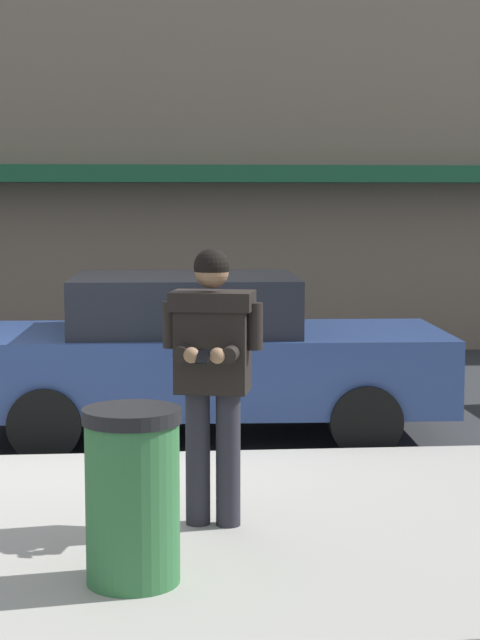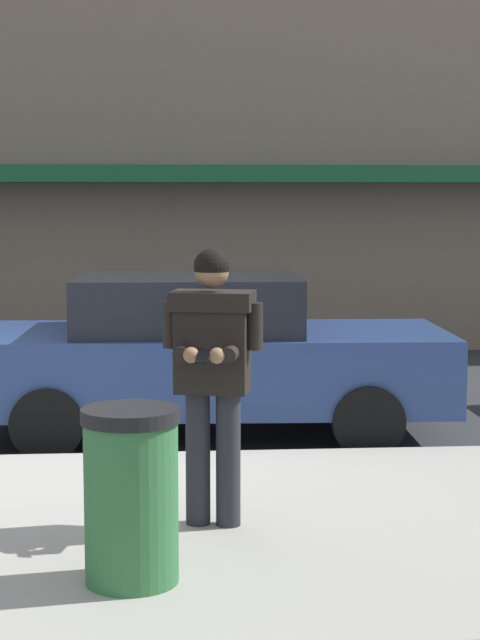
{
  "view_description": "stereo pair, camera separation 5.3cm",
  "coord_description": "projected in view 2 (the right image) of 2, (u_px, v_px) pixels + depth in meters",
  "views": [
    {
      "loc": [
        0.49,
        -9.02,
        2.26
      ],
      "look_at": [
        1.07,
        -2.3,
        1.49
      ],
      "focal_mm": 60.0,
      "sensor_mm": 36.0,
      "label": 1
    },
    {
      "loc": [
        0.55,
        -9.02,
        2.26
      ],
      "look_at": [
        1.07,
        -2.3,
        1.49
      ],
      "focal_mm": 60.0,
      "sensor_mm": 36.0,
      "label": 2
    }
  ],
  "objects": [
    {
      "name": "ground_plane",
      "position": [
        95.0,
        463.0,
        9.15
      ],
      "size": [
        80.0,
        80.0,
        0.0
      ],
      "primitive_type": "plane",
      "color": "#2B2D30"
    },
    {
      "name": "sidewalk",
      "position": [
        235.0,
        566.0,
        6.39
      ],
      "size": [
        32.0,
        5.3,
        0.14
      ],
      "primitive_type": "cube",
      "color": "#99968E",
      "rests_on": "ground"
    },
    {
      "name": "curb_paint_line",
      "position": [
        211.0,
        459.0,
        9.27
      ],
      "size": [
        28.0,
        0.12,
        0.01
      ],
      "primitive_type": "cube",
      "color": "silver",
      "rests_on": "ground"
    },
    {
      "name": "storefront_facade",
      "position": [
        183.0,
        16.0,
        17.05
      ],
      "size": [
        28.0,
        4.7,
        10.32
      ],
      "color": "#756656",
      "rests_on": "ground"
    },
    {
      "name": "parked_sedan_mid",
      "position": [
        203.0,
        355.0,
        10.09
      ],
      "size": [
        4.57,
        2.07,
        1.54
      ],
      "color": "navy",
      "rests_on": "ground"
    },
    {
      "name": "man_texting_on_phone",
      "position": [
        212.0,
        356.0,
        6.84
      ],
      "size": [
        0.64,
        0.63,
        1.81
      ],
      "color": "#23232B",
      "rests_on": "sidewalk"
    },
    {
      "name": "trash_bin",
      "position": [
        131.0,
        495.0,
        5.88
      ],
      "size": [
        0.55,
        0.55,
        0.98
      ],
      "color": "#2D6638",
      "rests_on": "sidewalk"
    }
  ]
}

